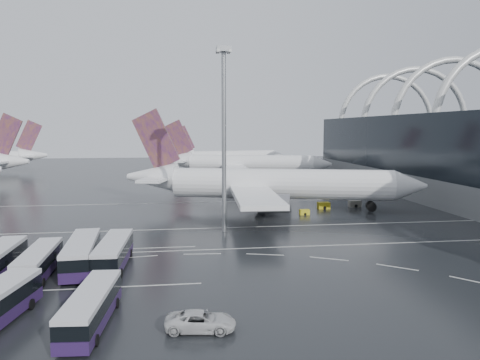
{
  "coord_description": "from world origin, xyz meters",
  "views": [
    {
      "loc": [
        -12.57,
        -65.06,
        16.63
      ],
      "look_at": [
        -0.57,
        21.58,
        7.0
      ],
      "focal_mm": 35.0,
      "sensor_mm": 36.0,
      "label": 1
    }
  ],
  "objects": [
    {
      "name": "ground",
      "position": [
        0.0,
        0.0,
        0.0
      ],
      "size": [
        420.0,
        420.0,
        0.0
      ],
      "primitive_type": "plane",
      "color": "black",
      "rests_on": "ground"
    },
    {
      "name": "lane_marking_near",
      "position": [
        0.0,
        -2.0,
        0.01
      ],
      "size": [
        120.0,
        0.25,
        0.01
      ],
      "primitive_type": "cube",
      "color": "silver",
      "rests_on": "ground"
    },
    {
      "name": "lane_marking_mid",
      "position": [
        0.0,
        12.0,
        0.01
      ],
      "size": [
        120.0,
        0.25,
        0.01
      ],
      "primitive_type": "cube",
      "color": "silver",
      "rests_on": "ground"
    },
    {
      "name": "lane_marking_far",
      "position": [
        0.0,
        40.0,
        0.01
      ],
      "size": [
        120.0,
        0.25,
        0.01
      ],
      "primitive_type": "cube",
      "color": "silver",
      "rests_on": "ground"
    },
    {
      "name": "bus_bay_line_south",
      "position": [
        -24.0,
        -16.0,
        0.01
      ],
      "size": [
        28.0,
        0.25,
        0.01
      ],
      "primitive_type": "cube",
      "color": "silver",
      "rests_on": "ground"
    },
    {
      "name": "bus_bay_line_north",
      "position": [
        -24.0,
        0.0,
        0.01
      ],
      "size": [
        28.0,
        0.25,
        0.01
      ],
      "primitive_type": "cube",
      "color": "silver",
      "rests_on": "ground"
    },
    {
      "name": "airliner_main",
      "position": [
        5.86,
        28.42,
        5.21
      ],
      "size": [
        60.64,
        52.44,
        20.8
      ],
      "rotation": [
        0.0,
        0.0,
        -0.26
      ],
      "color": "white",
      "rests_on": "ground"
    },
    {
      "name": "airliner_gate_b",
      "position": [
        9.33,
        87.45,
        4.92
      ],
      "size": [
        56.21,
        49.76,
        19.67
      ],
      "rotation": [
        0.0,
        0.0,
        -0.23
      ],
      "color": "white",
      "rests_on": "ground"
    },
    {
      "name": "airliner_gate_c",
      "position": [
        9.63,
        132.65,
        4.5
      ],
      "size": [
        50.38,
        45.88,
        17.98
      ],
      "rotation": [
        0.0,
        0.0,
        0.17
      ],
      "color": "white",
      "rests_on": "ground"
    },
    {
      "name": "bus_row_near_b",
      "position": [
        -28.07,
        -10.96,
        1.67
      ],
      "size": [
        3.18,
        12.4,
        3.04
      ],
      "rotation": [
        0.0,
        0.0,
        1.59
      ],
      "color": "#2B1645",
      "rests_on": "ground"
    },
    {
      "name": "bus_row_near_c",
      "position": [
        -23.82,
        -8.62,
        1.87
      ],
      "size": [
        4.0,
        14.01,
        3.41
      ],
      "rotation": [
        0.0,
        0.0,
        1.63
      ],
      "color": "#2B1645",
      "rests_on": "ground"
    },
    {
      "name": "bus_row_near_d",
      "position": [
        -20.13,
        -8.44,
        1.78
      ],
      "size": [
        3.53,
        13.29,
        3.25
      ],
      "rotation": [
        0.0,
        0.0,
        1.53
      ],
      "color": "#2B1645",
      "rests_on": "ground"
    },
    {
      "name": "bus_row_far_c",
      "position": [
        -19.82,
        -25.65,
        1.64
      ],
      "size": [
        3.69,
        12.33,
        2.99
      ],
      "rotation": [
        0.0,
        0.0,
        1.49
      ],
      "color": "#2B1645",
      "rests_on": "ground"
    },
    {
      "name": "van_curve_a",
      "position": [
        -10.71,
        -27.89,
        0.81
      ],
      "size": [
        6.15,
        3.45,
        1.62
      ],
      "primitive_type": "imported",
      "rotation": [
        0.0,
        0.0,
        1.44
      ],
      "color": "silver",
      "rests_on": "ground"
    },
    {
      "name": "floodlight_mast",
      "position": [
        -4.86,
        9.35,
        18.46
      ],
      "size": [
        2.25,
        2.25,
        29.35
      ],
      "color": "gray",
      "rests_on": "ground"
    },
    {
      "name": "gse_cart_belly_b",
      "position": [
        25.26,
        29.24,
        0.68
      ],
      "size": [
        2.49,
        1.47,
        1.36
      ],
      "primitive_type": "cube",
      "color": "slate",
      "rests_on": "ground"
    },
    {
      "name": "gse_cart_belly_c",
      "position": [
        12.08,
        21.75,
        0.51
      ],
      "size": [
        1.88,
        1.11,
        1.02
      ],
      "primitive_type": "cube",
      "color": "gold",
      "rests_on": "ground"
    },
    {
      "name": "gse_cart_belly_e",
      "position": [
        17.94,
        27.91,
        0.68
      ],
      "size": [
        2.49,
        1.47,
        1.36
      ],
      "primitive_type": "cube",
      "color": "gold",
      "rests_on": "ground"
    }
  ]
}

